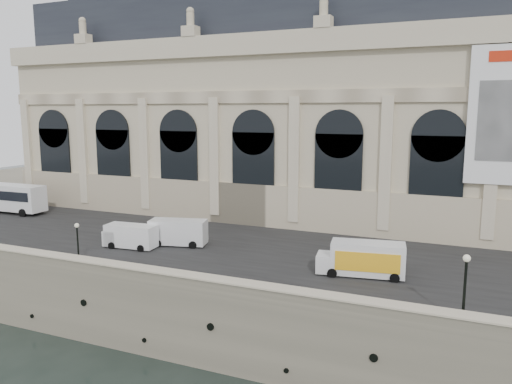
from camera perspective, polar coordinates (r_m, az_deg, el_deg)
ground at (r=41.01m, az=-7.73°, el=-19.13°), size 260.00×260.00×0.00m
quay at (r=70.40m, az=6.97°, el=-4.31°), size 160.00×70.00×6.00m
street at (r=50.42m, az=0.32°, el=-6.16°), size 160.00×24.00×0.06m
parapet at (r=38.80m, az=-7.48°, el=-10.13°), size 160.00×1.40×1.21m
museum at (r=66.47m, az=1.22°, el=9.51°), size 69.00×18.70×29.10m
bus_left at (r=74.56m, az=-27.02°, el=-0.46°), size 13.06×3.27×3.83m
van_b at (r=51.08m, az=-9.27°, el=-4.57°), size 6.23×3.54×2.61m
van_c at (r=51.09m, az=-14.38°, el=-4.90°), size 5.43×2.53×2.35m
box_truck at (r=42.15m, az=12.08°, el=-7.51°), size 7.34×3.40×2.85m
lamp_left at (r=46.36m, az=-19.68°, el=-5.70°), size 0.39×0.39×3.84m
lamp_right at (r=34.46m, az=22.73°, el=-10.34°), size 0.47×0.47×4.64m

